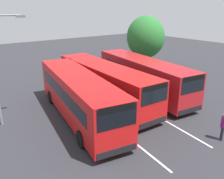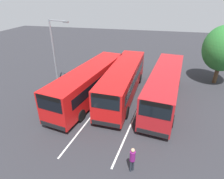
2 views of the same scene
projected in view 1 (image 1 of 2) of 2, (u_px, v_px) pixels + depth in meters
ground_plane at (111, 104)px, 19.27m from camera, size 78.89×78.89×0.00m
bus_far_left at (79, 95)px, 16.33m from camera, size 11.60×4.41×3.10m
bus_center_left at (105, 83)px, 18.95m from camera, size 11.48×3.04×3.10m
bus_center_right at (143, 75)px, 20.95m from camera, size 11.58×3.98×3.10m
pedestrian at (223, 124)px, 13.75m from camera, size 0.45×0.45×1.71m
depot_tree at (145, 37)px, 27.97m from camera, size 4.65×4.19×6.47m
lane_stripe_outer_left at (93, 109)px, 18.28m from camera, size 17.05×2.16×0.01m
lane_stripe_inner_left at (127, 99)px, 20.25m from camera, size 17.05×2.16×0.01m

